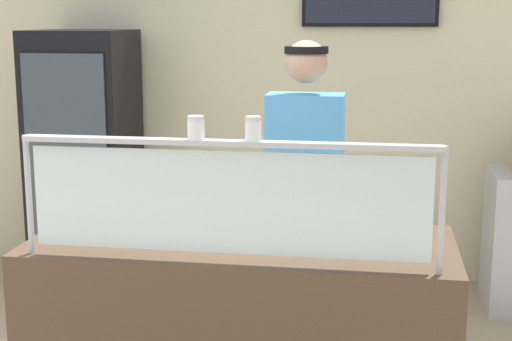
# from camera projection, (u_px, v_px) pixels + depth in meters

# --- Properties ---
(shop_rear_unit) EXTENTS (6.17, 0.13, 2.70)m
(shop_rear_unit) POSITION_uv_depth(u_px,v_px,m) (302.00, 90.00, 5.44)
(shop_rear_unit) COLOR beige
(shop_rear_unit) RESTS_ON ground
(sneeze_guard) EXTENTS (1.60, 0.06, 0.47)m
(sneeze_guard) POSITION_uv_depth(u_px,v_px,m) (226.00, 187.00, 2.83)
(sneeze_guard) COLOR #B2B5BC
(sneeze_guard) RESTS_ON serving_counter
(pizza_tray) EXTENTS (0.44, 0.44, 0.04)m
(pizza_tray) POSITION_uv_depth(u_px,v_px,m) (267.00, 231.00, 3.27)
(pizza_tray) COLOR #9EA0A8
(pizza_tray) RESTS_ON serving_counter
(pizza_server) EXTENTS (0.15, 0.29, 0.01)m
(pizza_server) POSITION_uv_depth(u_px,v_px,m) (273.00, 227.00, 3.24)
(pizza_server) COLOR #ADAFB7
(pizza_server) RESTS_ON pizza_tray
(parmesan_shaker) EXTENTS (0.06, 0.06, 0.09)m
(parmesan_shaker) POSITION_uv_depth(u_px,v_px,m) (196.00, 129.00, 2.81)
(parmesan_shaker) COLOR white
(parmesan_shaker) RESTS_ON sneeze_guard
(pepper_flake_shaker) EXTENTS (0.06, 0.06, 0.09)m
(pepper_flake_shaker) POSITION_uv_depth(u_px,v_px,m) (253.00, 130.00, 2.77)
(pepper_flake_shaker) COLOR white
(pepper_flake_shaker) RESTS_ON sneeze_guard
(worker_figure) EXTENTS (0.41, 0.50, 1.76)m
(worker_figure) POSITION_uv_depth(u_px,v_px,m) (305.00, 192.00, 3.81)
(worker_figure) COLOR #23232D
(worker_figure) RESTS_ON ground
(drink_fridge) EXTENTS (0.66, 0.64, 1.78)m
(drink_fridge) POSITION_uv_depth(u_px,v_px,m) (85.00, 159.00, 5.34)
(drink_fridge) COLOR black
(drink_fridge) RESTS_ON ground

